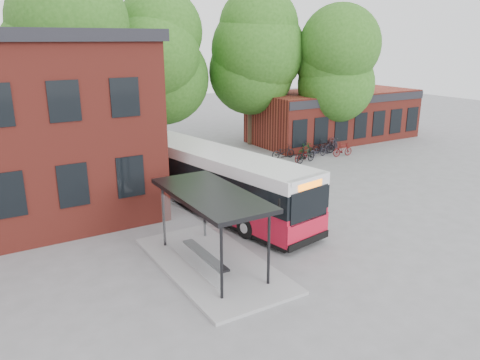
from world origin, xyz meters
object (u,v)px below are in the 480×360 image
bicycle_4 (318,151)px  bicycle_6 (329,145)px  bicycle_5 (323,147)px  bicycle_extra_0 (343,150)px  bicycle_2 (301,155)px  bicycle_7 (332,145)px  bicycle_3 (305,150)px  city_bus (216,182)px  bicycle_0 (283,152)px  bicycle_1 (306,155)px  bus_shelter (212,229)px

bicycle_4 → bicycle_6: (1.85, 0.96, 0.03)m
bicycle_5 → bicycle_6: 0.92m
bicycle_extra_0 → bicycle_6: bearing=0.3°
bicycle_4 → bicycle_extra_0: bicycle_extra_0 is taller
bicycle_2 → bicycle_extra_0: 3.44m
bicycle_6 → bicycle_7: bicycle_7 is taller
bicycle_6 → bicycle_3: bearing=100.7°
bicycle_2 → bicycle_6: 3.84m
city_bus → bicycle_6: bearing=17.4°
bicycle_extra_0 → bicycle_7: bearing=1.1°
bicycle_0 → bicycle_1: bearing=-156.0°
bus_shelter → bicycle_2: bus_shelter is taller
bicycle_extra_0 → bicycle_0: bearing=74.5°
bicycle_7 → bicycle_4: bearing=88.1°
bicycle_5 → bicycle_extra_0: bicycle_5 is taller
bicycle_4 → bicycle_7: 1.87m
bus_shelter → bicycle_extra_0: (15.98, 10.11, -0.97)m
bicycle_3 → bicycle_1: bearing=124.9°
bicycle_0 → bicycle_1: (0.61, -1.75, 0.06)m
bicycle_5 → bicycle_extra_0: bearing=-133.7°
bus_shelter → bicycle_1: 16.10m
bus_shelter → bicycle_extra_0: size_ratio=4.37×
bicycle_3 → bicycle_7: bearing=-101.8°
city_bus → bicycle_0: size_ratio=6.49×
city_bus → bicycle_3: 12.20m
bicycle_2 → bicycle_5: (2.78, 0.89, 0.09)m
bicycle_2 → bicycle_3: (0.84, 0.59, 0.10)m
bicycle_5 → bicycle_6: (0.84, 0.38, -0.05)m
bicycle_0 → bicycle_7: bicycle_7 is taller
bicycle_0 → bicycle_5: bearing=-91.1°
bicycle_4 → bicycle_0: bearing=62.5°
bicycle_1 → bicycle_3: (0.85, 1.11, -0.00)m
bicycle_0 → bicycle_7: 4.19m
bicycle_3 → bicycle_7: size_ratio=0.97×
city_bus → bicycle_6: city_bus is taller
bus_shelter → bicycle_6: size_ratio=3.94×
bicycle_7 → bicycle_6: bearing=-28.8°
bus_shelter → bicycle_5: 19.17m
bicycle_2 → bicycle_4: size_ratio=0.98×
bicycle_3 → bicycle_7: (2.71, 0.27, 0.02)m
bicycle_4 → bicycle_6: bearing=-69.1°
bicycle_2 → bicycle_extra_0: size_ratio=1.02×
bicycle_3 → bicycle_5: bicycle_3 is taller
bus_shelter → bicycle_6: bus_shelter is taller
bicycle_2 → bicycle_6: (3.62, 1.27, 0.04)m
bus_shelter → city_bus: size_ratio=0.59×
bicycle_2 → bicycle_7: bicycle_7 is taller
bicycle_5 → bicycle_7: size_ratio=0.94×
bicycle_2 → bicycle_extra_0: (3.41, -0.45, 0.05)m
bus_shelter → bicycle_0: bus_shelter is taller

